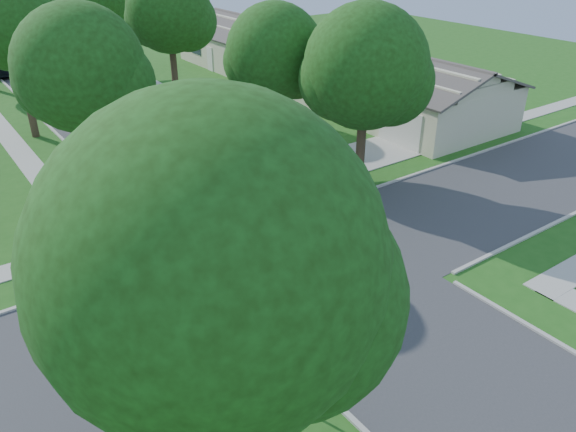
% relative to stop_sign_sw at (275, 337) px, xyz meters
% --- Properties ---
extents(ground, '(100.00, 100.00, 0.00)m').
position_rel_stop_sign_sw_xyz_m(ground, '(4.70, 4.70, -2.03)').
color(ground, '#215517').
rests_on(ground, ground).
extents(road_ns, '(7.00, 100.00, 0.02)m').
position_rel_stop_sign_sw_xyz_m(road_ns, '(4.70, 4.70, -2.03)').
color(road_ns, '#333335').
rests_on(road_ns, ground).
extents(sidewalk_ne, '(1.20, 40.00, 0.04)m').
position_rel_stop_sign_sw_xyz_m(sidewalk_ne, '(10.80, 30.70, -2.01)').
color(sidewalk_ne, '#9E9B91').
rests_on(sidewalk_ne, ground).
extents(driveway, '(8.80, 3.60, 0.05)m').
position_rel_stop_sign_sw_xyz_m(driveway, '(12.60, 11.80, -2.01)').
color(driveway, '#9E9B91').
rests_on(driveway, ground).
extents(stop_sign_sw, '(1.05, 0.80, 2.98)m').
position_rel_stop_sign_sw_xyz_m(stop_sign_sw, '(0.00, 0.00, 0.00)').
color(stop_sign_sw, gray).
rests_on(stop_sign_sw, ground).
extents(stop_sign_ne, '(1.05, 0.80, 2.98)m').
position_rel_stop_sign_sw_xyz_m(stop_sign_ne, '(9.40, 9.40, 0.00)').
color(stop_sign_ne, gray).
rests_on(stop_sign_ne, ground).
extents(tree_e_near, '(4.97, 4.80, 8.28)m').
position_rel_stop_sign_sw_xyz_m(tree_e_near, '(9.45, 13.71, 3.61)').
color(tree_e_near, '#38281C').
rests_on(tree_e_near, ground).
extents(tree_e_mid, '(5.59, 5.40, 9.21)m').
position_rel_stop_sign_sw_xyz_m(tree_e_mid, '(9.46, 25.71, 4.22)').
color(tree_e_mid, '#38281C').
rests_on(tree_e_mid, ground).
extents(tree_w_near, '(5.38, 5.20, 8.97)m').
position_rel_stop_sign_sw_xyz_m(tree_w_near, '(0.06, 13.71, 4.08)').
color(tree_w_near, '#38281C').
rests_on(tree_w_near, ground).
extents(tree_w_mid, '(5.80, 5.60, 9.56)m').
position_rel_stop_sign_sw_xyz_m(tree_w_mid, '(0.06, 25.71, 4.46)').
color(tree_w_mid, '#38281C').
rests_on(tree_w_mid, ground).
extents(tree_sw_corner, '(6.21, 6.00, 9.55)m').
position_rel_stop_sign_sw_xyz_m(tree_sw_corner, '(-2.74, -2.29, 4.23)').
color(tree_sw_corner, '#38281C').
rests_on(tree_sw_corner, ground).
extents(tree_ne_corner, '(5.80, 5.60, 8.66)m').
position_rel_stop_sign_sw_xyz_m(tree_ne_corner, '(11.06, 8.91, 3.56)').
color(tree_ne_corner, '#38281C').
rests_on(tree_ne_corner, ground).
extents(house_ne_near, '(8.42, 13.60, 4.23)m').
position_rel_stop_sign_sw_xyz_m(house_ne_near, '(20.69, 15.70, -0.51)').
color(house_ne_near, beige).
rests_on(house_ne_near, ground).
extents(house_ne_far, '(8.42, 13.60, 4.23)m').
position_rel_stop_sign_sw_xyz_m(house_ne_far, '(20.69, 33.70, -0.51)').
color(house_ne_far, beige).
rests_on(house_ne_far, ground).
extents(car_driveway, '(4.95, 3.14, 1.54)m').
position_rel_stop_sign_sw_xyz_m(car_driveway, '(10.70, 13.40, -1.26)').
color(car_driveway, maroon).
rests_on(car_driveway, ground).
extents(car_curb_east, '(1.61, 3.80, 1.28)m').
position_rel_stop_sign_sw_xyz_m(car_curb_east, '(5.90, 23.45, -1.39)').
color(car_curb_east, black).
rests_on(car_curb_east, ground).
extents(car_curb_west, '(1.98, 4.42, 1.26)m').
position_rel_stop_sign_sw_xyz_m(car_curb_west, '(1.50, 43.19, -1.40)').
color(car_curb_west, black).
rests_on(car_curb_west, ground).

